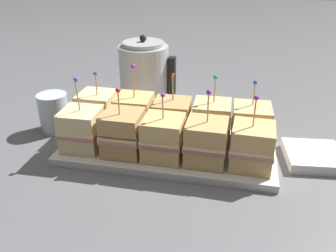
{
  "coord_description": "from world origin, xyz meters",
  "views": [
    {
      "loc": [
        0.15,
        -0.73,
        0.45
      ],
      "look_at": [
        0.0,
        0.0,
        0.07
      ],
      "focal_mm": 38.0,
      "sensor_mm": 36.0,
      "label": 1
    }
  ],
  "objects_px": {
    "sandwich_front_far_right": "(252,146)",
    "sandwich_back_right": "(212,122)",
    "serving_platter": "(168,149)",
    "drinking_glass": "(54,112)",
    "napkin_stack": "(313,156)",
    "sandwich_front_left": "(123,133)",
    "sandwich_back_left": "(134,115)",
    "kettle_steel": "(145,75)",
    "sandwich_front_far_left": "(82,129)",
    "sandwich_front_center": "(164,138)",
    "sandwich_back_far_right": "(251,126)",
    "sandwich_back_center": "(172,119)",
    "sandwich_back_far_left": "(98,112)",
    "sandwich_front_right": "(206,142)"
  },
  "relations": [
    {
      "from": "sandwich_front_left",
      "to": "drinking_glass",
      "type": "xyz_separation_m",
      "value": [
        -0.23,
        0.1,
        -0.02
      ]
    },
    {
      "from": "sandwich_front_left",
      "to": "sandwich_back_left",
      "type": "bearing_deg",
      "value": 91.47
    },
    {
      "from": "serving_platter",
      "to": "drinking_glass",
      "type": "distance_m",
      "value": 0.33
    },
    {
      "from": "sandwich_front_right",
      "to": "kettle_steel",
      "type": "bearing_deg",
      "value": 125.63
    },
    {
      "from": "sandwich_front_center",
      "to": "sandwich_back_far_right",
      "type": "distance_m",
      "value": 0.21
    },
    {
      "from": "napkin_stack",
      "to": "drinking_glass",
      "type": "bearing_deg",
      "value": 178.1
    },
    {
      "from": "sandwich_back_far_left",
      "to": "sandwich_back_far_right",
      "type": "bearing_deg",
      "value": -0.28
    },
    {
      "from": "sandwich_back_left",
      "to": "sandwich_back_center",
      "type": "distance_m",
      "value": 0.1
    },
    {
      "from": "kettle_steel",
      "to": "sandwich_front_far_right",
      "type": "bearing_deg",
      "value": -44.02
    },
    {
      "from": "sandwich_front_far_left",
      "to": "sandwich_back_center",
      "type": "distance_m",
      "value": 0.22
    },
    {
      "from": "sandwich_front_far_right",
      "to": "sandwich_front_left",
      "type": "bearing_deg",
      "value": -179.61
    },
    {
      "from": "serving_platter",
      "to": "sandwich_front_right",
      "type": "xyz_separation_m",
      "value": [
        0.1,
        -0.05,
        0.06
      ]
    },
    {
      "from": "serving_platter",
      "to": "kettle_steel",
      "type": "height_order",
      "value": "kettle_steel"
    },
    {
      "from": "sandwich_front_right",
      "to": "drinking_glass",
      "type": "distance_m",
      "value": 0.43
    },
    {
      "from": "sandwich_front_center",
      "to": "drinking_glass",
      "type": "relative_size",
      "value": 1.53
    },
    {
      "from": "sandwich_front_far_right",
      "to": "sandwich_back_right",
      "type": "bearing_deg",
      "value": 134.61
    },
    {
      "from": "sandwich_front_left",
      "to": "sandwich_front_right",
      "type": "relative_size",
      "value": 0.95
    },
    {
      "from": "sandwich_front_center",
      "to": "sandwich_back_far_right",
      "type": "height_order",
      "value": "sandwich_back_far_right"
    },
    {
      "from": "sandwich_front_left",
      "to": "sandwich_front_far_right",
      "type": "height_order",
      "value": "sandwich_front_far_right"
    },
    {
      "from": "sandwich_front_left",
      "to": "sandwich_back_right",
      "type": "height_order",
      "value": "sandwich_back_right"
    },
    {
      "from": "sandwich_front_right",
      "to": "sandwich_back_far_right",
      "type": "xyz_separation_m",
      "value": [
        0.1,
        0.1,
        0.0
      ]
    },
    {
      "from": "napkin_stack",
      "to": "sandwich_back_far_right",
      "type": "bearing_deg",
      "value": 174.27
    },
    {
      "from": "sandwich_front_far_left",
      "to": "sandwich_back_right",
      "type": "distance_m",
      "value": 0.31
    },
    {
      "from": "sandwich_front_left",
      "to": "sandwich_back_right",
      "type": "xyz_separation_m",
      "value": [
        0.19,
        0.1,
        -0.0
      ]
    },
    {
      "from": "sandwich_back_left",
      "to": "kettle_steel",
      "type": "distance_m",
      "value": 0.22
    },
    {
      "from": "sandwich_back_far_right",
      "to": "napkin_stack",
      "type": "distance_m",
      "value": 0.16
    },
    {
      "from": "sandwich_front_far_left",
      "to": "sandwich_front_center",
      "type": "bearing_deg",
      "value": -0.46
    },
    {
      "from": "sandwich_back_left",
      "to": "sandwich_back_right",
      "type": "height_order",
      "value": "sandwich_back_left"
    },
    {
      "from": "sandwich_front_far_left",
      "to": "sandwich_back_far_right",
      "type": "distance_m",
      "value": 0.4
    },
    {
      "from": "serving_platter",
      "to": "sandwich_back_far_left",
      "type": "bearing_deg",
      "value": 165.97
    },
    {
      "from": "sandwich_back_left",
      "to": "drinking_glass",
      "type": "relative_size",
      "value": 1.78
    },
    {
      "from": "sandwich_back_center",
      "to": "napkin_stack",
      "type": "distance_m",
      "value": 0.34
    },
    {
      "from": "sandwich_front_center",
      "to": "sandwich_back_center",
      "type": "distance_m",
      "value": 0.1
    },
    {
      "from": "serving_platter",
      "to": "sandwich_back_far_left",
      "type": "distance_m",
      "value": 0.21
    },
    {
      "from": "sandwich_back_center",
      "to": "sandwich_back_far_left",
      "type": "bearing_deg",
      "value": 179.75
    },
    {
      "from": "sandwich_back_far_right",
      "to": "sandwich_back_center",
      "type": "bearing_deg",
      "value": 179.69
    },
    {
      "from": "sandwich_front_right",
      "to": "sandwich_back_left",
      "type": "height_order",
      "value": "sandwich_back_left"
    },
    {
      "from": "sandwich_front_far_right",
      "to": "sandwich_back_left",
      "type": "relative_size",
      "value": 0.91
    },
    {
      "from": "sandwich_back_left",
      "to": "napkin_stack",
      "type": "relative_size",
      "value": 1.31
    },
    {
      "from": "kettle_steel",
      "to": "drinking_glass",
      "type": "height_order",
      "value": "kettle_steel"
    },
    {
      "from": "sandwich_front_center",
      "to": "sandwich_back_far_left",
      "type": "xyz_separation_m",
      "value": [
        -0.2,
        0.1,
        0.0
      ]
    },
    {
      "from": "sandwich_front_center",
      "to": "sandwich_front_right",
      "type": "bearing_deg",
      "value": 0.49
    },
    {
      "from": "sandwich_front_far_left",
      "to": "sandwich_back_far_left",
      "type": "relative_size",
      "value": 1.1
    },
    {
      "from": "napkin_stack",
      "to": "sandwich_front_left",
      "type": "bearing_deg",
      "value": -169.2
    },
    {
      "from": "sandwich_back_right",
      "to": "kettle_steel",
      "type": "distance_m",
      "value": 0.31
    },
    {
      "from": "serving_platter",
      "to": "napkin_stack",
      "type": "relative_size",
      "value": 3.64
    },
    {
      "from": "sandwich_front_left",
      "to": "napkin_stack",
      "type": "xyz_separation_m",
      "value": [
        0.43,
        0.08,
        -0.06
      ]
    },
    {
      "from": "kettle_steel",
      "to": "drinking_glass",
      "type": "relative_size",
      "value": 2.16
    },
    {
      "from": "kettle_steel",
      "to": "sandwich_back_far_right",
      "type": "bearing_deg",
      "value": -34.07
    },
    {
      "from": "sandwich_front_center",
      "to": "sandwich_back_far_right",
      "type": "bearing_deg",
      "value": 27.32
    }
  ]
}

